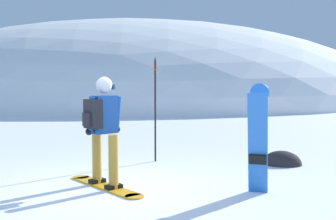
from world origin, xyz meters
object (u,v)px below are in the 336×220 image
piste_marker_near (155,102)px  snowboarder_main (103,129)px  spare_snowboard (258,139)px  rock_dark (282,164)px

piste_marker_near → snowboarder_main: bearing=-92.8°
spare_snowboard → piste_marker_near: bearing=137.7°
piste_marker_near → rock_dark: size_ratio=2.77×
snowboarder_main → spare_snowboard: 2.34m
snowboarder_main → piste_marker_near: size_ratio=0.80×
snowboarder_main → rock_dark: 3.83m
piste_marker_near → spare_snowboard: bearing=-42.3°
snowboarder_main → rock_dark: snowboarder_main is taller
snowboarder_main → spare_snowboard: snowboarder_main is taller
piste_marker_near → rock_dark: (2.49, 0.39, -1.21)m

